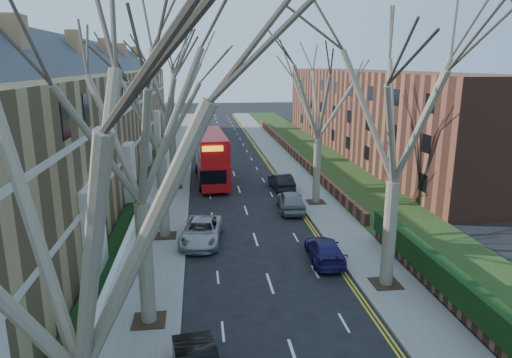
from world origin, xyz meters
name	(u,v)px	position (x,y,z in m)	size (l,w,h in m)	color
pavement_left	(177,162)	(-6.00, 39.00, 0.06)	(3.00, 102.00, 0.12)	slate
pavement_right	(282,160)	(6.00, 39.00, 0.06)	(3.00, 102.00, 0.12)	slate
terrace_left	(85,124)	(-13.65, 31.00, 5.53)	(9.70, 78.00, 13.60)	#95784C
flats_right	(367,112)	(17.46, 43.00, 4.98)	(13.97, 54.00, 10.00)	brown
wall_hedge_right	(502,331)	(7.70, 2.00, 1.12)	(0.70, 24.00, 1.80)	#523223
front_wall_left	(155,174)	(-7.65, 31.00, 0.62)	(0.30, 78.00, 1.00)	white
grass_verge_right	(320,158)	(10.50, 39.00, 0.15)	(6.00, 102.00, 0.06)	#1D3513
tree_left_near	(59,178)	(-5.70, -4.00, 8.93)	(9.80, 9.80, 13.73)	#68604A
tree_left_mid	(135,98)	(-5.70, 6.00, 9.56)	(10.50, 10.50, 14.71)	#68604A
tree_left_far	(158,91)	(-5.70, 16.00, 9.24)	(10.15, 10.15, 14.22)	#68604A
tree_left_dist	(170,79)	(-5.70, 28.00, 9.56)	(10.50, 10.50, 14.71)	#68604A
tree_right_mid	(400,92)	(5.70, 8.00, 9.56)	(10.50, 10.50, 14.71)	#68604A
tree_right_far	(320,85)	(5.70, 22.00, 9.24)	(10.15, 10.15, 14.22)	#68604A
double_decker_bus	(211,158)	(-2.31, 30.12, 2.22)	(3.14, 10.87, 4.51)	#B50C10
car_left_far	(202,231)	(-3.38, 14.97, 0.71)	(2.36, 5.11, 1.42)	#A1A1A6
car_right_near	(325,250)	(3.48, 11.36, 0.64)	(1.78, 4.38, 1.27)	navy
car_right_mid	(291,201)	(3.37, 20.50, 0.78)	(1.84, 4.58, 1.56)	gray
car_right_far	(281,182)	(3.70, 26.48, 0.73)	(1.54, 4.41, 1.45)	black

